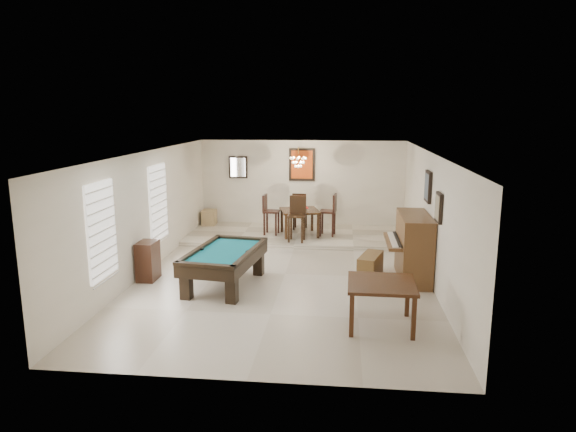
% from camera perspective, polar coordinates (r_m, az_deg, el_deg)
% --- Properties ---
extents(ground_plane, '(6.00, 9.00, 0.02)m').
position_cam_1_polar(ground_plane, '(11.11, -0.33, -6.49)').
color(ground_plane, beige).
extents(wall_back, '(6.00, 0.04, 2.60)m').
position_cam_1_polar(wall_back, '(15.20, 1.56, 3.50)').
color(wall_back, silver).
rests_on(wall_back, ground_plane).
extents(wall_front, '(6.00, 0.04, 2.60)m').
position_cam_1_polar(wall_front, '(6.48, -4.82, -7.76)').
color(wall_front, silver).
rests_on(wall_front, ground_plane).
extents(wall_left, '(0.04, 9.00, 2.60)m').
position_cam_1_polar(wall_left, '(11.50, -15.36, 0.45)').
color(wall_left, silver).
rests_on(wall_left, ground_plane).
extents(wall_right, '(0.04, 9.00, 2.60)m').
position_cam_1_polar(wall_right, '(10.87, 15.58, -0.20)').
color(wall_right, silver).
rests_on(wall_right, ground_plane).
extents(ceiling, '(6.00, 9.00, 0.04)m').
position_cam_1_polar(ceiling, '(10.60, -0.35, 7.05)').
color(ceiling, white).
rests_on(ceiling, wall_back).
extents(dining_step, '(6.00, 2.50, 0.12)m').
position_cam_1_polar(dining_step, '(14.21, 1.13, -2.16)').
color(dining_step, beige).
rests_on(dining_step, ground_plane).
extents(window_left_front, '(0.06, 1.00, 1.70)m').
position_cam_1_polar(window_left_front, '(9.50, -20.01, -1.53)').
color(window_left_front, white).
rests_on(window_left_front, wall_left).
extents(window_left_rear, '(0.06, 1.00, 1.70)m').
position_cam_1_polar(window_left_rear, '(12.02, -14.22, 1.47)').
color(window_left_rear, white).
rests_on(window_left_rear, wall_left).
extents(pool_table, '(1.43, 2.28, 0.72)m').
position_cam_1_polar(pool_table, '(10.35, -7.03, -5.83)').
color(pool_table, black).
rests_on(pool_table, ground_plane).
extents(square_table, '(1.10, 1.10, 0.74)m').
position_cam_1_polar(square_table, '(8.56, 10.28, -9.62)').
color(square_table, '#321A0C').
rests_on(square_table, ground_plane).
extents(upright_piano, '(0.91, 1.63, 1.36)m').
position_cam_1_polar(upright_piano, '(10.91, 12.96, -3.37)').
color(upright_piano, brown).
rests_on(upright_piano, ground_plane).
extents(piano_bench, '(0.60, 0.97, 0.51)m').
position_cam_1_polar(piano_bench, '(10.91, 9.14, -5.54)').
color(piano_bench, brown).
rests_on(piano_bench, ground_plane).
extents(apothecary_chest, '(0.36, 0.54, 0.81)m').
position_cam_1_polar(apothecary_chest, '(11.02, -15.30, -4.82)').
color(apothecary_chest, black).
rests_on(apothecary_chest, ground_plane).
extents(dining_table, '(1.20, 1.20, 0.82)m').
position_cam_1_polar(dining_table, '(13.93, 1.30, -0.47)').
color(dining_table, black).
rests_on(dining_table, dining_step).
extents(flower_vase, '(0.15, 0.15, 0.25)m').
position_cam_1_polar(flower_vase, '(13.83, 1.31, 1.68)').
color(flower_vase, '#B40F1B').
rests_on(flower_vase, dining_table).
extents(dining_chair_south, '(0.47, 0.47, 1.17)m').
position_cam_1_polar(dining_chair_south, '(13.21, 0.96, -0.36)').
color(dining_chair_south, black).
rests_on(dining_chair_south, dining_step).
extents(dining_chair_north, '(0.41, 0.41, 1.05)m').
position_cam_1_polar(dining_chair_north, '(14.61, 1.34, 0.58)').
color(dining_chair_north, black).
rests_on(dining_chair_north, dining_step).
extents(dining_chair_west, '(0.44, 0.44, 1.09)m').
position_cam_1_polar(dining_chair_west, '(13.99, -1.85, 0.16)').
color(dining_chair_west, black).
rests_on(dining_chair_west, dining_step).
extents(dining_chair_east, '(0.47, 0.47, 1.14)m').
position_cam_1_polar(dining_chair_east, '(13.88, 4.42, 0.14)').
color(dining_chair_east, black).
rests_on(dining_chair_east, dining_step).
extents(corner_bench, '(0.42, 0.51, 0.44)m').
position_cam_1_polar(corner_bench, '(15.40, -8.75, -0.15)').
color(corner_bench, tan).
rests_on(corner_bench, dining_step).
extents(chandelier, '(0.44, 0.44, 0.60)m').
position_cam_1_polar(chandelier, '(13.80, 1.15, 6.44)').
color(chandelier, '#FFE5B2').
rests_on(chandelier, ceiling).
extents(back_painting, '(0.75, 0.06, 0.95)m').
position_cam_1_polar(back_painting, '(15.08, 1.56, 5.74)').
color(back_painting, '#D84C14').
rests_on(back_painting, wall_back).
extents(back_mirror, '(0.55, 0.06, 0.65)m').
position_cam_1_polar(back_mirror, '(15.36, -5.56, 5.42)').
color(back_mirror, white).
rests_on(back_mirror, wall_back).
extents(right_picture_upper, '(0.06, 0.55, 0.65)m').
position_cam_1_polar(right_picture_upper, '(11.05, 15.30, 3.17)').
color(right_picture_upper, slate).
rests_on(right_picture_upper, wall_right).
extents(right_picture_lower, '(0.06, 0.45, 0.55)m').
position_cam_1_polar(right_picture_lower, '(9.82, 16.41, 0.91)').
color(right_picture_lower, gray).
rests_on(right_picture_lower, wall_right).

